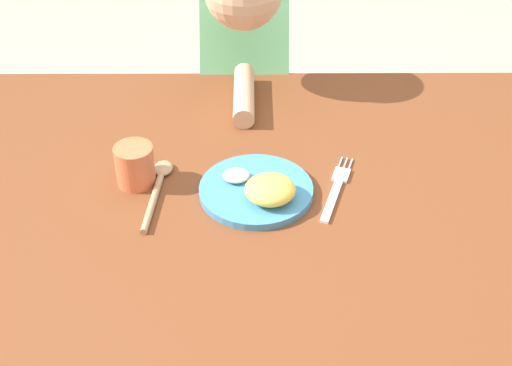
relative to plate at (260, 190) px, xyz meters
The scene contains 6 objects.
dining_table 0.11m from the plate, 18.10° to the left, with size 1.45×0.90×0.72m.
plate is the anchor object (origin of this frame).
fork 0.14m from the plate, ahead, with size 0.08×0.20×0.01m.
spoon 0.19m from the plate, behind, with size 0.04×0.21×0.01m.
drinking_cup 0.24m from the plate, 168.18° to the left, with size 0.07×0.07×0.08m, color #DA6A41.
person 0.58m from the plate, 93.32° to the left, with size 0.21×0.47×1.02m.
Camera 1 is at (-0.05, -1.01, 1.52)m, focal length 49.34 mm.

